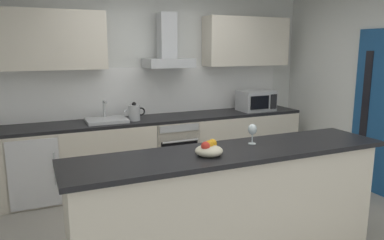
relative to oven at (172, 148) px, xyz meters
The scene contains 15 objects.
ground 1.55m from the oven, 94.19° to the right, with size 5.66×4.64×0.02m, color gray.
wall_back 0.94m from the oven, 104.88° to the left, with size 5.66×0.12×2.60m, color silver.
backsplash_tile 0.85m from the oven, 107.90° to the left, with size 3.96×0.02×0.66m, color white.
counter_back 0.11m from the oven, 166.31° to the left, with size 4.10×0.60×0.90m.
counter_island 2.05m from the oven, 96.28° to the right, with size 2.78×0.64×0.99m.
upper_cabinets 1.46m from the oven, 121.49° to the left, with size 4.05×0.32×0.70m.
side_door 2.71m from the oven, 33.62° to the right, with size 0.08×0.85×2.05m.
oven is the anchor object (origin of this frame).
refrigerator 1.76m from the oven, behind, with size 0.58×0.60×0.85m.
microwave 1.45m from the oven, ahead, with size 0.50×0.38×0.30m.
sink 0.99m from the oven, behind, with size 0.50×0.40×0.26m.
kettle 0.76m from the oven, behind, with size 0.29×0.15×0.24m.
range_hood 1.33m from the oven, 90.00° to the left, with size 0.62×0.45×0.72m.
wine_glass 2.05m from the oven, 89.34° to the right, with size 0.08×0.08×0.18m.
fruit_bowl 2.22m from the oven, 102.83° to the right, with size 0.22×0.22×0.13m.
Camera 1 is at (-1.61, -3.11, 1.82)m, focal length 34.36 mm.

